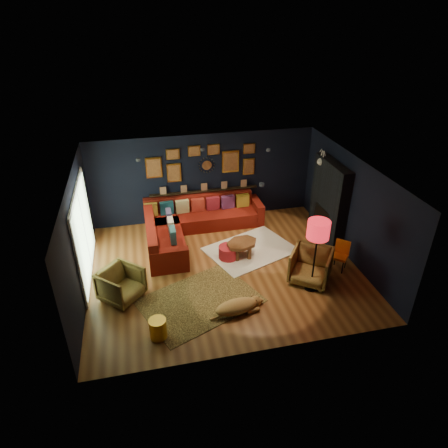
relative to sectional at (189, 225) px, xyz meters
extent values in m
plane|color=brown|center=(0.61, -1.81, -0.32)|extent=(6.50, 6.50, 0.00)
plane|color=black|center=(0.61, 0.94, 0.98)|extent=(6.50, 0.00, 6.50)
plane|color=black|center=(0.61, -4.56, 0.98)|extent=(6.50, 0.00, 6.50)
plane|color=black|center=(-2.64, -1.81, 0.98)|extent=(0.00, 5.50, 5.50)
plane|color=black|center=(3.86, -1.81, 0.98)|extent=(0.00, 5.50, 5.50)
plane|color=silver|center=(0.61, -1.81, 2.28)|extent=(6.50, 6.50, 0.00)
cube|color=#691409|center=(0.41, 0.44, -0.11)|extent=(3.20, 0.95, 0.42)
cube|color=#691409|center=(0.41, 0.80, 0.31)|extent=(3.20, 0.24, 0.46)
cube|color=#691409|center=(2.11, 0.44, 0.00)|extent=(0.22, 0.95, 0.64)
cube|color=#691409|center=(-0.71, -0.66, -0.11)|extent=(0.95, 2.20, 0.42)
cube|color=#691409|center=(-1.07, -0.66, 0.31)|extent=(0.24, 2.20, 0.46)
cube|color=#691409|center=(-0.71, -1.66, 0.00)|extent=(0.95, 0.22, 0.64)
cube|color=gold|center=(-0.99, 0.59, 0.30)|extent=(0.38, 0.14, 0.38)
cube|color=navy|center=(-0.54, 0.59, 0.30)|extent=(0.38, 0.14, 0.38)
cube|color=tan|center=(-0.09, 0.59, 0.30)|extent=(0.38, 0.14, 0.38)
cube|color=maroon|center=(0.36, 0.59, 0.30)|extent=(0.38, 0.14, 0.38)
cube|color=maroon|center=(0.81, 0.59, 0.30)|extent=(0.38, 0.14, 0.38)
cube|color=#622A59|center=(1.26, 0.59, 0.30)|extent=(0.38, 0.14, 0.38)
cube|color=olive|center=(1.71, 0.59, 0.30)|extent=(0.38, 0.14, 0.38)
cube|color=#363254|center=(-0.53, 0.04, 0.30)|extent=(0.14, 0.38, 0.38)
cube|color=#BCA78F|center=(-0.53, -0.46, 0.30)|extent=(0.14, 0.38, 0.38)
cube|color=#28575F|center=(-0.53, -0.96, 0.30)|extent=(0.14, 0.38, 0.38)
cube|color=black|center=(0.61, 0.87, 0.60)|extent=(3.20, 0.12, 0.04)
cube|color=gold|center=(-0.79, 0.91, 1.43)|extent=(0.45, 0.03, 0.60)
cube|color=#9D5D2F|center=(-0.79, 0.89, 1.43)|extent=(0.38, 0.01, 0.51)
cube|color=gold|center=(-0.24, 0.91, 1.23)|extent=(0.40, 0.03, 0.55)
cube|color=#9D5D2F|center=(-0.24, 0.89, 1.23)|extent=(0.34, 0.01, 0.47)
cube|color=gold|center=(-0.24, 0.91, 1.78)|extent=(0.38, 0.03, 0.30)
cube|color=#9D5D2F|center=(-0.24, 0.89, 1.78)|extent=(0.32, 0.01, 0.25)
cube|color=gold|center=(1.41, 0.91, 1.43)|extent=(0.50, 0.03, 0.65)
cube|color=#9D5D2F|center=(1.41, 0.89, 1.43)|extent=(0.42, 0.01, 0.55)
cube|color=gold|center=(1.96, 0.91, 1.23)|extent=(0.35, 0.03, 0.50)
cube|color=#9D5D2F|center=(1.96, 0.89, 1.23)|extent=(0.30, 0.01, 0.42)
cube|color=gold|center=(1.96, 0.91, 1.78)|extent=(0.35, 0.03, 0.30)
cube|color=#9D5D2F|center=(1.96, 0.89, 1.78)|extent=(0.30, 0.01, 0.25)
cube|color=gold|center=(0.36, 0.91, 1.83)|extent=(0.35, 0.03, 0.30)
cube|color=#9D5D2F|center=(0.36, 0.89, 1.83)|extent=(0.30, 0.01, 0.25)
cube|color=gold|center=(0.91, 0.91, 1.83)|extent=(0.35, 0.03, 0.30)
cube|color=#9D5D2F|center=(0.91, 0.89, 1.83)|extent=(0.30, 0.01, 0.25)
cylinder|color=silver|center=(0.71, 0.91, 1.38)|extent=(0.28, 0.03, 0.28)
cone|color=gold|center=(0.93, 0.91, 1.38)|extent=(0.03, 0.16, 0.03)
cone|color=gold|center=(0.92, 0.91, 1.46)|extent=(0.04, 0.16, 0.04)
cone|color=gold|center=(0.87, 0.91, 1.53)|extent=(0.04, 0.16, 0.04)
cone|color=gold|center=(0.80, 0.91, 1.58)|extent=(0.04, 0.16, 0.04)
cone|color=gold|center=(0.71, 0.91, 1.60)|extent=(0.03, 0.16, 0.03)
cone|color=gold|center=(0.63, 0.91, 1.58)|extent=(0.04, 0.16, 0.04)
cone|color=gold|center=(0.56, 0.91, 1.53)|extent=(0.04, 0.16, 0.04)
cone|color=gold|center=(0.51, 0.91, 1.46)|extent=(0.04, 0.16, 0.04)
cone|color=gold|center=(0.49, 0.91, 1.38)|extent=(0.03, 0.16, 0.03)
cone|color=gold|center=(0.51, 0.91, 1.29)|extent=(0.04, 0.16, 0.04)
cone|color=gold|center=(0.56, 0.91, 1.22)|extent=(0.04, 0.16, 0.04)
cone|color=gold|center=(0.63, 0.91, 1.17)|extent=(0.04, 0.16, 0.04)
cone|color=gold|center=(0.71, 0.91, 1.16)|extent=(0.03, 0.16, 0.03)
cone|color=gold|center=(0.80, 0.91, 1.17)|extent=(0.04, 0.16, 0.04)
cone|color=gold|center=(0.87, 0.91, 1.22)|extent=(0.04, 0.16, 0.04)
cone|color=gold|center=(0.92, 0.91, 1.29)|extent=(0.04, 0.16, 0.04)
cube|color=black|center=(3.71, -0.91, 0.78)|extent=(0.30, 1.60, 2.20)
cube|color=black|center=(3.65, -0.91, 0.13)|extent=(0.20, 0.80, 0.90)
cone|color=white|center=(3.80, -0.41, 1.73)|extent=(0.35, 0.28, 0.28)
sphere|color=white|center=(3.58, -0.41, 1.73)|extent=(0.20, 0.20, 0.20)
cylinder|color=white|center=(3.60, -0.47, 1.90)|extent=(0.02, 0.10, 0.28)
cylinder|color=white|center=(3.60, -0.35, 1.90)|extent=(0.02, 0.10, 0.28)
cube|color=white|center=(-2.61, -1.21, 0.78)|extent=(0.04, 2.80, 2.20)
cube|color=#C1EBB3|center=(-2.58, -1.21, 0.78)|extent=(0.01, 2.60, 2.00)
cube|color=white|center=(-2.58, -1.21, 0.78)|extent=(0.02, 0.06, 2.00)
cylinder|color=black|center=(-1.19, -0.61, 2.24)|extent=(0.10, 0.10, 0.06)
cylinder|color=black|center=(0.41, -0.21, 2.24)|extent=(0.10, 0.10, 0.06)
cylinder|color=black|center=(2.01, -0.61, 2.24)|extent=(0.10, 0.10, 0.06)
cylinder|color=black|center=(1.21, -2.61, 2.24)|extent=(0.10, 0.10, 0.06)
cube|color=white|center=(1.48, -1.15, -0.31)|extent=(2.60, 2.26, 0.03)
cube|color=#AF8C46|center=(-0.19, -2.89, -0.32)|extent=(2.96, 2.59, 0.01)
cylinder|color=#57361A|center=(1.01, -1.56, -0.12)|extent=(0.11, 0.11, 0.34)
cylinder|color=#57361A|center=(1.33, -1.56, -0.12)|extent=(0.11, 0.11, 0.34)
cylinder|color=#57361A|center=(1.17, -1.19, -0.12)|extent=(0.11, 0.11, 0.34)
cylinder|color=maroon|center=(0.81, -1.40, -0.13)|extent=(0.50, 0.50, 0.33)
imported|color=gold|center=(-1.84, -2.41, 0.10)|extent=(1.11, 1.11, 0.84)
imported|color=gold|center=(2.48, -2.72, 0.13)|extent=(1.20, 1.19, 0.91)
cylinder|color=gold|center=(-1.16, -3.77, -0.11)|extent=(0.34, 0.34, 0.43)
cylinder|color=black|center=(3.18, -2.46, -0.14)|extent=(0.03, 0.03, 0.37)
cylinder|color=black|center=(3.37, -2.64, -0.14)|extent=(0.03, 0.03, 0.37)
cylinder|color=black|center=(3.36, -2.26, -0.14)|extent=(0.03, 0.03, 0.37)
cylinder|color=black|center=(3.55, -2.44, -0.14)|extent=(0.03, 0.03, 0.37)
cube|color=orange|center=(3.36, -2.45, 0.05)|extent=(0.50, 0.50, 0.06)
cube|color=orange|center=(3.46, -2.34, 0.26)|extent=(0.29, 0.28, 0.35)
cylinder|color=black|center=(2.40, -3.01, -0.30)|extent=(0.30, 0.30, 0.04)
cylinder|color=black|center=(2.40, -3.01, 0.43)|extent=(0.04, 0.04, 1.43)
cylinder|color=#AC121A|center=(2.40, -3.01, 1.25)|extent=(0.49, 0.49, 0.40)
camera|label=1|loc=(-1.17, -9.71, 5.52)|focal=32.00mm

